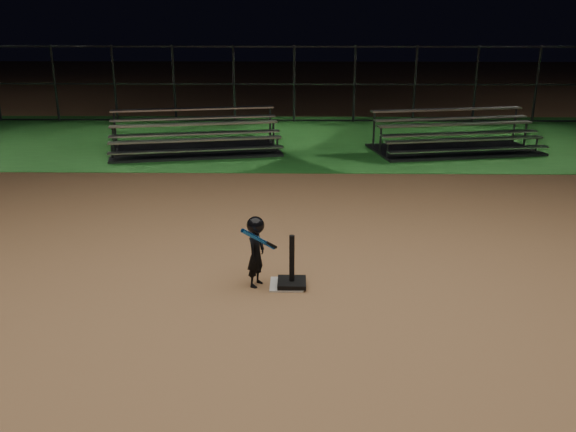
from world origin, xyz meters
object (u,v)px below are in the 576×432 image
Objects in this scene: batting_tee at (292,276)px; child_batter at (256,249)px; home_plate at (287,284)px; bleacher_right at (454,143)px; bleacher_left at (196,144)px.

child_batter reaches higher than batting_tee.
batting_tee is at bearing -22.17° from home_plate.
home_plate is 9.45m from bleacher_right.
bleacher_left is 1.03× the size of bleacher_right.
child_batter is at bearing -86.82° from bleacher_left.
home_plate is 0.46× the size of child_batter.
batting_tee is at bearing -70.31° from child_batter.
bleacher_left is (-2.62, 8.25, 0.07)m from batting_tee.
home_plate is 0.65m from child_batter.
bleacher_right is (6.83, 0.20, -0.01)m from bleacher_left.
bleacher_right is at bearing 63.50° from batting_tee.
child_batter is (-0.41, -0.00, 0.51)m from home_plate.
child_batter is at bearing -179.61° from home_plate.
bleacher_right is at bearing 63.05° from home_plate.
home_plate is at bearing -66.87° from child_batter.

